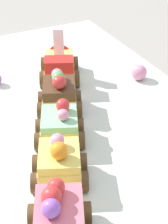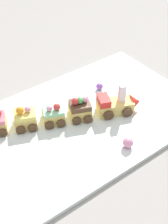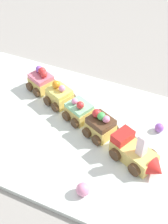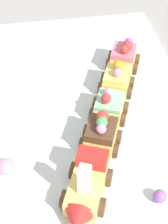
{
  "view_description": "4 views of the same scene",
  "coord_description": "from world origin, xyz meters",
  "views": [
    {
      "loc": [
        -0.39,
        0.19,
        0.33
      ],
      "look_at": [
        0.0,
        -0.01,
        0.03
      ],
      "focal_mm": 60.0,
      "sensor_mm": 36.0,
      "label": 1
    },
    {
      "loc": [
        -0.33,
        -0.51,
        0.59
      ],
      "look_at": [
        0.04,
        -0.02,
        0.05
      ],
      "focal_mm": 50.0,
      "sensor_mm": 36.0,
      "label": 2
    },
    {
      "loc": [
        0.22,
        -0.46,
        0.55
      ],
      "look_at": [
        -0.0,
        0.03,
        0.05
      ],
      "focal_mm": 50.0,
      "sensor_mm": 36.0,
      "label": 3
    },
    {
      "loc": [
        0.46,
        -0.09,
        0.51
      ],
      "look_at": [
        -0.02,
        -0.01,
        0.03
      ],
      "focal_mm": 60.0,
      "sensor_mm": 36.0,
      "label": 4
    }
  ],
  "objects": [
    {
      "name": "ground_plane",
      "position": [
        0.0,
        0.0,
        0.0
      ],
      "size": [
        10.0,
        10.0,
        0.0
      ],
      "primitive_type": "plane",
      "color": "gray"
    },
    {
      "name": "display_board",
      "position": [
        0.0,
        0.0,
        0.01
      ],
      "size": [
        0.75,
        0.41,
        0.01
      ],
      "primitive_type": "cube",
      "color": "silver",
      "rests_on": "ground_plane"
    },
    {
      "name": "cake_train_locomotive",
      "position": [
        0.15,
        -0.03,
        0.03
      ],
      "size": [
        0.13,
        0.1,
        0.09
      ],
      "rotation": [
        0.0,
        0.0,
        -0.4
      ],
      "color": "#EACC66",
      "rests_on": "display_board"
    },
    {
      "name": "cake_car_chocolate",
      "position": [
        0.05,
        0.01,
        0.04
      ],
      "size": [
        0.08,
        0.08,
        0.07
      ],
      "rotation": [
        0.0,
        0.0,
        -0.4
      ],
      "color": "#EACC66",
      "rests_on": "display_board"
    },
    {
      "name": "cake_car_mint",
      "position": [
        -0.02,
        0.04,
        0.03
      ],
      "size": [
        0.08,
        0.08,
        0.06
      ],
      "rotation": [
        0.0,
        0.0,
        -0.4
      ],
      "color": "#EACC66",
      "rests_on": "display_board"
    },
    {
      "name": "cake_car_lemon",
      "position": [
        -0.09,
        0.07,
        0.04
      ],
      "size": [
        0.08,
        0.08,
        0.06
      ],
      "rotation": [
        0.0,
        0.0,
        -0.4
      ],
      "color": "#EACC66",
      "rests_on": "display_board"
    },
    {
      "name": "cake_car_strawberry",
      "position": [
        -0.16,
        0.1,
        0.04
      ],
      "size": [
        0.08,
        0.08,
        0.07
      ],
      "rotation": [
        0.0,
        0.0,
        -0.4
      ],
      "color": "#EACC66",
      "rests_on": "display_board"
    },
    {
      "name": "gumball_pink",
      "position": [
        0.08,
        -0.15,
        0.03
      ],
      "size": [
        0.03,
        0.03,
        0.03
      ],
      "primitive_type": "sphere",
      "color": "pink",
      "rests_on": "display_board"
    },
    {
      "name": "gumball_purple",
      "position": [
        0.17,
        0.08,
        0.02
      ],
      "size": [
        0.02,
        0.02,
        0.02
      ],
      "primitive_type": "sphere",
      "color": "#9956C6",
      "rests_on": "display_board"
    }
  ]
}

